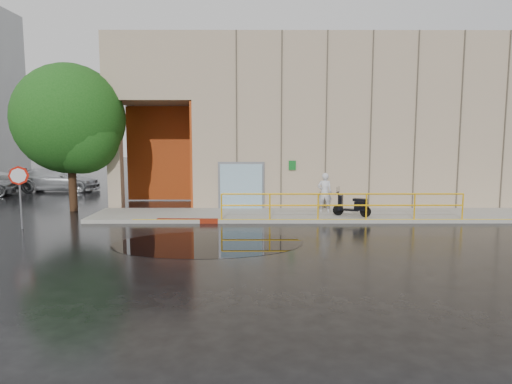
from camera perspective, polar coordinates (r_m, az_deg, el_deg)
ground at (r=14.97m, az=-3.26°, el=-6.15°), size 120.00×120.00×0.00m
sidewalk at (r=19.60m, az=9.22°, el=-2.87°), size 20.00×3.00×0.15m
building at (r=25.91m, az=9.47°, el=8.68°), size 20.00×10.17×8.00m
guardrail at (r=18.24m, az=10.73°, el=-1.71°), size 9.56×0.06×1.03m
person at (r=19.77m, az=8.58°, el=-0.06°), size 0.67×0.49×1.70m
scooter at (r=18.94m, az=11.97°, el=-0.94°), size 1.58×1.03×1.20m
stop_sign at (r=18.74m, az=-27.50°, el=1.04°), size 0.58×0.46×2.32m
red_curb at (r=18.15m, az=-8.55°, el=-3.60°), size 2.40×0.23×0.18m
puddle at (r=14.68m, az=-6.00°, el=-6.43°), size 6.27×4.09×0.01m
car_c at (r=30.86m, az=-23.57°, el=1.46°), size 5.16×2.29×1.47m
tree_near at (r=22.17m, az=-21.98°, el=7.99°), size 4.90×4.90×6.62m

